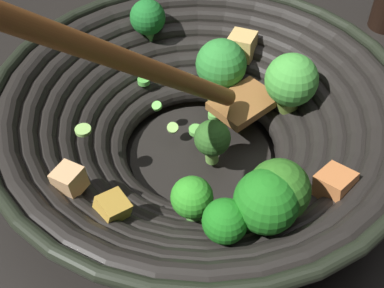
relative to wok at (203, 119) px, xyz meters
The scene contains 3 objects.
ground_plane 0.06m from the wok, 87.34° to the right, with size 4.00×4.00×0.00m, color black.
wok is the anchor object (origin of this frame).
garlic_bulb 0.32m from the wok, 132.36° to the right, with size 0.04×0.04×0.04m, color silver.
Camera 1 is at (0.32, 0.20, 0.42)m, focal length 47.31 mm.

